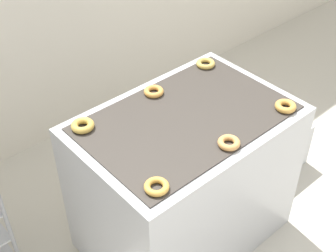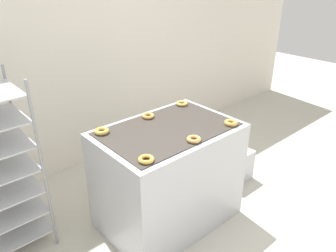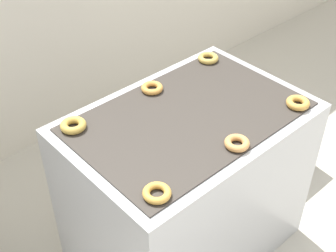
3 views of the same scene
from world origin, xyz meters
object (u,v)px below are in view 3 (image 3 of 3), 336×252
(fryer_machine, at_px, (186,186))
(donut_far_center, at_px, (152,88))
(glaze_bin, at_px, (284,146))
(donut_near_right, at_px, (298,103))
(donut_near_left, at_px, (157,193))
(donut_far_right, at_px, (208,58))
(donut_near_center, at_px, (236,144))
(donut_far_left, at_px, (73,125))

(fryer_machine, bearing_deg, donut_far_center, 88.18)
(glaze_bin, height_order, donut_near_right, donut_near_right)
(fryer_machine, height_order, donut_near_left, donut_near_left)
(donut_far_right, bearing_deg, donut_near_center, -126.58)
(donut_near_right, bearing_deg, donut_far_right, 90.84)
(donut_near_left, bearing_deg, glaze_bin, 12.55)
(donut_far_left, height_order, donut_far_right, donut_far_left)
(fryer_machine, bearing_deg, donut_near_left, -147.53)
(glaze_bin, height_order, donut_far_center, donut_far_center)
(donut_near_right, xyz_separation_m, donut_far_right, (-0.01, 0.61, -0.00))
(donut_near_center, xyz_separation_m, donut_near_right, (0.46, 0.00, 0.00))
(donut_near_left, xyz_separation_m, donut_far_right, (0.91, 0.60, 0.00))
(donut_near_left, height_order, donut_near_right, donut_near_right)
(donut_near_left, relative_size, donut_near_right, 0.99)
(fryer_machine, distance_m, donut_near_center, 0.59)
(fryer_machine, relative_size, donut_near_center, 10.59)
(donut_near_right, bearing_deg, glaze_bin, 31.63)
(fryer_machine, xyz_separation_m, donut_far_right, (0.45, 0.30, 0.50))
(glaze_bin, xyz_separation_m, donut_near_left, (-1.46, -0.33, 0.81))
(glaze_bin, relative_size, donut_near_left, 3.16)
(donut_near_center, relative_size, donut_far_right, 0.97)
(fryer_machine, bearing_deg, donut_near_center, -90.84)
(donut_far_left, bearing_deg, donut_near_right, -32.67)
(fryer_machine, relative_size, donut_far_right, 10.27)
(donut_near_center, relative_size, donut_near_right, 0.97)
(donut_far_left, distance_m, donut_far_right, 0.91)
(glaze_bin, relative_size, donut_far_left, 2.99)
(donut_near_left, height_order, donut_far_right, same)
(glaze_bin, relative_size, donut_near_right, 3.13)
(glaze_bin, xyz_separation_m, donut_far_left, (-1.47, 0.26, 0.81))
(glaze_bin, height_order, donut_near_center, donut_near_center)
(donut_near_left, distance_m, donut_near_center, 0.46)
(donut_near_left, distance_m, donut_near_right, 0.92)
(glaze_bin, distance_m, donut_far_left, 1.70)
(donut_far_left, bearing_deg, fryer_machine, -31.60)
(fryer_machine, bearing_deg, donut_near_right, -33.74)
(fryer_machine, xyz_separation_m, donut_near_left, (-0.46, -0.29, 0.50))
(fryer_machine, height_order, glaze_bin, fryer_machine)
(donut_near_left, height_order, donut_far_center, same)
(donut_near_left, relative_size, donut_far_center, 1.02)
(donut_near_left, distance_m, donut_far_left, 0.58)
(donut_far_left, xyz_separation_m, donut_far_right, (0.91, 0.01, -0.00))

